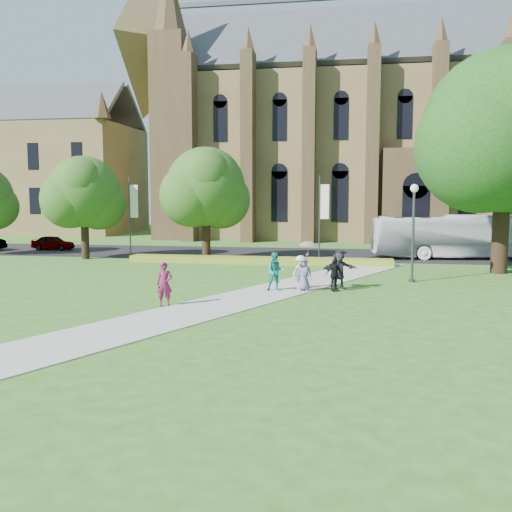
% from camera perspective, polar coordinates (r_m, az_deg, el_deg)
% --- Properties ---
extents(ground, '(160.00, 160.00, 0.00)m').
position_cam_1_polar(ground, '(25.69, -0.16, -4.35)').
color(ground, '#2D5C1B').
rests_on(ground, ground).
extents(road, '(160.00, 10.00, 0.02)m').
position_cam_1_polar(road, '(45.34, 4.15, 0.21)').
color(road, black).
rests_on(road, ground).
extents(footpath, '(15.58, 28.54, 0.04)m').
position_cam_1_polar(footpath, '(26.66, 0.20, -3.92)').
color(footpath, '#B2B2A8').
rests_on(footpath, ground).
extents(flower_hedge, '(18.00, 1.40, 0.45)m').
position_cam_1_polar(flower_hedge, '(38.87, 0.25, -0.44)').
color(flower_hedge, gold).
rests_on(flower_hedge, ground).
extents(cathedral, '(52.60, 18.25, 28.00)m').
position_cam_1_polar(cathedral, '(65.40, 14.97, 13.23)').
color(cathedral, olive).
rests_on(cathedral, ground).
extents(building_west, '(22.00, 14.00, 18.30)m').
position_cam_1_polar(building_west, '(77.22, -20.38, 9.12)').
color(building_west, olive).
rests_on(building_west, ground).
extents(streetlamp, '(0.44, 0.44, 5.24)m').
position_cam_1_polar(streetlamp, '(31.58, 15.47, 3.41)').
color(streetlamp, '#38383D').
rests_on(streetlamp, ground).
extents(large_tree, '(9.60, 9.60, 13.20)m').
position_cam_1_polar(large_tree, '(37.11, 23.63, 11.34)').
color(large_tree, '#332114').
rests_on(large_tree, ground).
extents(street_tree_0, '(5.20, 5.20, 7.50)m').
position_cam_1_polar(street_tree_0, '(43.42, -16.85, 6.14)').
color(street_tree_0, '#332114').
rests_on(street_tree_0, ground).
extents(street_tree_1, '(5.60, 5.60, 8.05)m').
position_cam_1_polar(street_tree_1, '(40.72, -5.05, 6.88)').
color(street_tree_1, '#332114').
rests_on(street_tree_1, ground).
extents(banner_pole_0, '(0.70, 0.10, 6.00)m').
position_cam_1_polar(banner_pole_0, '(40.17, 6.53, 4.26)').
color(banner_pole_0, '#38383D').
rests_on(banner_pole_0, ground).
extents(banner_pole_1, '(0.70, 0.10, 6.00)m').
position_cam_1_polar(banner_pole_1, '(43.26, -12.37, 4.29)').
color(banner_pole_1, '#38383D').
rests_on(banner_pole_1, ground).
extents(tour_coach, '(11.79, 4.10, 3.22)m').
position_cam_1_polar(tour_coach, '(44.13, 18.96, 1.84)').
color(tour_coach, silver).
rests_on(tour_coach, road).
extents(car_0, '(3.65, 1.60, 1.22)m').
position_cam_1_polar(car_0, '(51.39, -19.64, 1.27)').
color(car_0, gray).
rests_on(car_0, road).
extents(pedestrian_0, '(0.74, 0.55, 1.84)m').
position_cam_1_polar(pedestrian_0, '(24.22, -9.14, -2.77)').
color(pedestrian_0, maroon).
rests_on(pedestrian_0, footpath).
extents(pedestrian_1, '(1.05, 0.90, 1.87)m').
position_cam_1_polar(pedestrian_1, '(27.64, 1.98, -1.56)').
color(pedestrian_1, '#198078').
rests_on(pedestrian_1, footpath).
extents(pedestrian_2, '(1.17, 1.21, 1.66)m').
position_cam_1_polar(pedestrian_2, '(28.28, 4.49, -1.62)').
color(pedestrian_2, silver).
rests_on(pedestrian_2, footpath).
extents(pedestrian_3, '(0.98, 0.83, 1.58)m').
position_cam_1_polar(pedestrian_3, '(27.90, 7.82, -1.84)').
color(pedestrian_3, black).
rests_on(pedestrian_3, footpath).
extents(pedestrian_4, '(0.81, 0.56, 1.59)m').
position_cam_1_polar(pedestrian_4, '(27.77, 4.80, -1.83)').
color(pedestrian_4, slate).
rests_on(pedestrian_4, footpath).
extents(pedestrian_5, '(1.86, 1.24, 1.92)m').
position_cam_1_polar(pedestrian_5, '(28.55, 8.29, -1.32)').
color(pedestrian_5, '#28262E').
rests_on(pedestrian_5, footpath).
extents(parasol, '(1.05, 1.05, 0.72)m').
position_cam_1_polar(parasol, '(27.72, 5.21, 0.55)').
color(parasol, '#F1AAB3').
rests_on(parasol, pedestrian_4).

